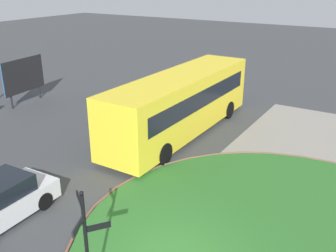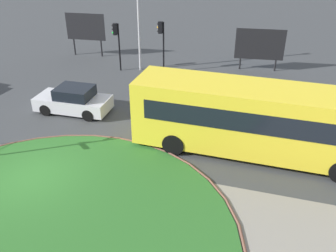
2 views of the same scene
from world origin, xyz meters
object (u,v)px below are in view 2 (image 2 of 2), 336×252
(bus_yellow, at_px, (259,119))
(traffic_light_near, at_px, (161,36))
(billboard_right, at_px, (260,45))
(car_near_lane, at_px, (74,101))
(traffic_light_far, at_px, (116,36))
(lamppost_tall, at_px, (138,8))
(billboard_left, at_px, (86,28))

(bus_yellow, distance_m, traffic_light_near, 11.33)
(billboard_right, bearing_deg, car_near_lane, -139.96)
(traffic_light_far, bearing_deg, car_near_lane, 78.42)
(traffic_light_near, bearing_deg, bus_yellow, 125.95)
(traffic_light_near, bearing_deg, lamppost_tall, -5.62)
(lamppost_tall, height_order, billboard_left, lamppost_tall)
(traffic_light_far, relative_size, billboard_right, 0.99)
(traffic_light_near, bearing_deg, car_near_lane, 66.02)
(car_near_lane, height_order, traffic_light_far, traffic_light_far)
(traffic_light_far, bearing_deg, bus_yellow, 126.76)
(car_near_lane, distance_m, billboard_left, 10.25)
(bus_yellow, bearing_deg, car_near_lane, 172.50)
(car_near_lane, distance_m, traffic_light_near, 8.05)
(lamppost_tall, bearing_deg, car_near_lane, -98.51)
(bus_yellow, height_order, lamppost_tall, lamppost_tall)
(bus_yellow, bearing_deg, traffic_light_far, 141.74)
(lamppost_tall, bearing_deg, bus_yellow, -44.85)
(traffic_light_far, relative_size, lamppost_tall, 0.41)
(car_near_lane, relative_size, billboard_left, 1.25)
(lamppost_tall, bearing_deg, traffic_light_near, -2.00)
(car_near_lane, bearing_deg, lamppost_tall, -100.52)
(car_near_lane, distance_m, lamppost_tall, 8.31)
(bus_yellow, bearing_deg, traffic_light_near, 129.98)
(car_near_lane, bearing_deg, bus_yellow, 170.06)
(traffic_light_near, xyz_separation_m, lamppost_tall, (-1.61, 0.06, 1.73))
(bus_yellow, bearing_deg, billboard_left, 142.98)
(traffic_light_near, relative_size, billboard_left, 1.07)
(traffic_light_near, xyz_separation_m, traffic_light_far, (-3.08, -0.48, -0.15))
(billboard_right, bearing_deg, bus_yellow, -92.82)
(traffic_light_far, xyz_separation_m, billboard_right, (9.46, 2.93, -0.62))
(traffic_light_far, height_order, lamppost_tall, lamppost_tall)
(car_near_lane, distance_m, billboard_right, 13.40)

